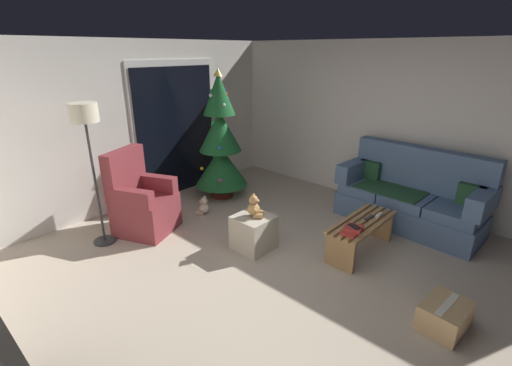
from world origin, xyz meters
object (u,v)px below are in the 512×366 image
at_px(remote_white, 379,215).
at_px(ottoman, 254,232).
at_px(couch, 411,198).
at_px(armchair, 142,203).
at_px(christmas_tree, 220,143).
at_px(teddy_bear_cream_by_tree, 204,207).
at_px(remote_graphite, 369,218).
at_px(cardboard_box_taped_mid_floor, 445,315).
at_px(cell_phone, 354,226).
at_px(floor_lamp, 86,127).
at_px(coffee_table, 361,231).
at_px(teddy_bear_honey, 254,207).
at_px(book_stack, 353,230).

bearing_deg(remote_white, ottoman, -139.15).
relative_size(couch, armchair, 1.75).
bearing_deg(armchair, couch, -44.42).
distance_m(christmas_tree, armchair, 1.64).
distance_m(armchair, teddy_bear_cream_by_tree, 0.94).
distance_m(remote_graphite, cardboard_box_taped_mid_floor, 1.42).
bearing_deg(teddy_bear_cream_by_tree, cell_phone, -83.00).
bearing_deg(floor_lamp, coffee_table, -51.61).
height_order(coffee_table, armchair, armchair).
height_order(armchair, teddy_bear_honey, armchair).
distance_m(cell_phone, floor_lamp, 3.27).
bearing_deg(cell_phone, floor_lamp, 141.99).
relative_size(cell_phone, christmas_tree, 0.07).
bearing_deg(couch, cell_phone, 176.97).
distance_m(book_stack, ottoman, 1.20).
height_order(couch, remote_graphite, couch).
xyz_separation_m(cell_phone, christmas_tree, (0.39, 2.64, 0.43)).
bearing_deg(couch, remote_graphite, 173.86).
distance_m(remote_white, armchair, 3.09).
bearing_deg(christmas_tree, book_stack, -98.82).
relative_size(coffee_table, remote_white, 7.05).
xyz_separation_m(christmas_tree, teddy_bear_cream_by_tree, (-0.67, -0.33, -0.80)).
bearing_deg(coffee_table, remote_white, -18.25).
bearing_deg(cardboard_box_taped_mid_floor, christmas_tree, 79.01).
bearing_deg(book_stack, remote_graphite, 3.09).
distance_m(teddy_bear_honey, teddy_bear_cream_by_tree, 1.33).
distance_m(coffee_table, remote_graphite, 0.19).
bearing_deg(cardboard_box_taped_mid_floor, teddy_bear_cream_by_tree, 89.11).
relative_size(coffee_table, book_stack, 4.10).
distance_m(armchair, ottoman, 1.60).
distance_m(book_stack, teddy_bear_cream_by_tree, 2.34).
relative_size(remote_white, book_stack, 0.58).
bearing_deg(teddy_bear_cream_by_tree, teddy_bear_honey, -99.42).
bearing_deg(armchair, christmas_tree, 4.36).
xyz_separation_m(remote_white, teddy_bear_cream_by_tree, (-0.87, 2.33, -0.31)).
xyz_separation_m(book_stack, cardboard_box_taped_mid_floor, (-0.32, -1.12, -0.33)).
relative_size(couch, ottoman, 4.49).
xyz_separation_m(couch, armchair, (-2.65, 2.60, 0.00)).
relative_size(ottoman, teddy_bear_honey, 1.54).
height_order(christmas_tree, cardboard_box_taped_mid_floor, christmas_tree).
height_order(remote_white, armchair, armchair).
bearing_deg(teddy_bear_cream_by_tree, coffee_table, -74.67).
height_order(coffee_table, floor_lamp, floor_lamp).
height_order(remote_graphite, ottoman, remote_graphite).
xyz_separation_m(remote_white, cell_phone, (-0.59, 0.02, 0.06)).
relative_size(armchair, floor_lamp, 0.63).
bearing_deg(remote_white, floor_lamp, -142.85).
distance_m(book_stack, floor_lamp, 3.27).
height_order(floor_lamp, teddy_bear_cream_by_tree, floor_lamp).
distance_m(coffee_table, cell_phone, 0.40).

